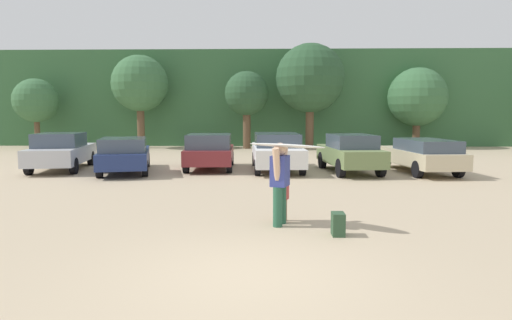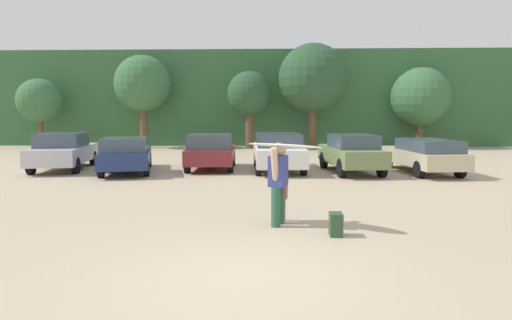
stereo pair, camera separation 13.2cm
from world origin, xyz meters
TOP-DOWN VIEW (x-y plane):
  - ground_plane at (0.00, 0.00)m, footprint 120.00×120.00m
  - hillside_ridge at (0.00, 31.94)m, footprint 108.00×12.00m
  - tree_center_left at (-15.58, 23.89)m, footprint 2.99×2.99m
  - tree_center at (-8.45, 24.12)m, footprint 3.82×3.82m
  - tree_center_right at (-1.13, 23.78)m, footprint 2.96×2.96m
  - tree_ridge_back at (3.12, 23.92)m, footprint 4.61×4.61m
  - tree_right at (10.66, 25.04)m, footprint 4.03×4.03m
  - parked_car_silver at (-8.38, 12.09)m, footprint 2.62×4.85m
  - parked_car_navy at (-5.44, 11.32)m, footprint 2.91×5.05m
  - parked_car_maroon at (-2.16, 12.40)m, footprint 2.13×4.05m
  - parked_car_white at (0.68, 12.20)m, footprint 2.22×4.90m
  - parked_car_olive_green at (3.60, 11.56)m, footprint 2.20×4.47m
  - parked_car_champagne at (6.45, 11.58)m, footprint 2.21×4.94m
  - person_adult at (0.57, 3.01)m, footprint 0.44×0.84m
  - person_child at (0.65, 3.30)m, footprint 0.26×0.39m
  - surfboard_white at (0.68, 2.91)m, footprint 1.79×1.46m
  - backpack_dropped at (1.68, 2.22)m, footprint 0.24×0.34m

SIDE VIEW (x-z plane):
  - ground_plane at x=0.00m, z-range 0.00..0.00m
  - backpack_dropped at x=1.68m, z-range 0.00..0.45m
  - person_child at x=0.65m, z-range 0.07..1.10m
  - parked_car_navy at x=-5.44m, z-range 0.03..1.45m
  - parked_car_champagne at x=6.45m, z-range 0.07..1.43m
  - parked_car_maroon at x=-2.16m, z-range 0.03..1.54m
  - parked_car_silver at x=-8.38m, z-range 0.02..1.58m
  - parked_car_olive_green at x=3.60m, z-range 0.04..1.58m
  - parked_car_white at x=0.68m, z-range 0.05..1.59m
  - person_adult at x=0.57m, z-range 0.11..1.87m
  - surfboard_white at x=0.68m, z-range 1.64..1.77m
  - tree_center_left at x=-15.58m, z-range 0.86..5.60m
  - hillside_ridge at x=0.00m, z-range 0.00..6.95m
  - tree_right at x=10.66m, z-range 0.73..6.26m
  - tree_center_right at x=-1.13m, z-range 1.05..6.25m
  - tree_center at x=-8.45m, z-range 1.21..7.54m
  - tree_ridge_back at x=3.12m, z-range 1.18..8.21m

